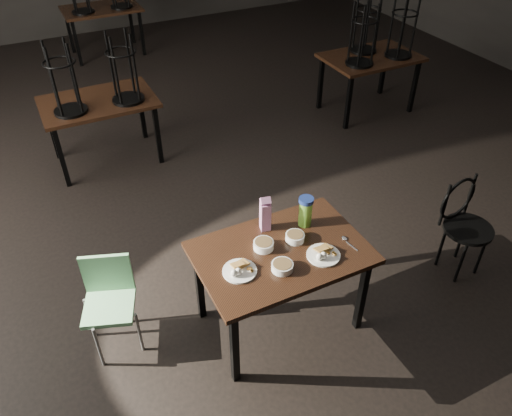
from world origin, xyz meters
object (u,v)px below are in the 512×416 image
main_table (281,259)px  juice_carton (265,214)px  bentwood_chair (463,220)px  water_bottle (305,211)px  school_chair (109,296)px

main_table → juice_carton: size_ratio=4.17×
main_table → bentwood_chair: bearing=-4.3°
juice_carton → bentwood_chair: juice_carton is taller
water_bottle → juice_carton: bearing=163.0°
bentwood_chair → school_chair: bentwood_chair is taller
juice_carton → school_chair: bearing=173.0°
main_table → water_bottle: (0.29, 0.18, 0.20)m
juice_carton → water_bottle: (0.29, -0.09, -0.01)m
water_bottle → school_chair: bearing=171.0°
juice_carton → school_chair: (-1.18, 0.14, -0.43)m
bentwood_chair → school_chair: (-2.83, 0.53, -0.05)m
bentwood_chair → school_chair: 2.88m
main_table → juice_carton: 0.34m
bentwood_chair → juice_carton: bearing=161.9°
main_table → juice_carton: (0.01, 0.27, 0.21)m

